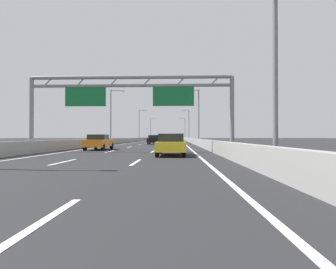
{
  "coord_description": "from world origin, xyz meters",
  "views": [
    {
      "loc": [
        3.78,
        -0.1,
        1.27
      ],
      "look_at": [
        1.21,
        81.18,
        1.92
      ],
      "focal_mm": 27.55,
      "sensor_mm": 36.0,
      "label": 1
    }
  ],
  "objects_px": {
    "white_car": "(161,138)",
    "streetlamp_right_distant": "(184,127)",
    "streetlamp_right_far": "(188,123)",
    "streetlamp_left_distant": "(151,127)",
    "streetlamp_right_mid": "(197,113)",
    "orange_car": "(99,142)",
    "streetlamp_left_far": "(140,123)",
    "yellow_car": "(171,144)",
    "streetlamp_right_near": "(269,32)",
    "black_car": "(154,140)",
    "red_car": "(176,138)",
    "streetlamp_left_mid": "(112,113)",
    "blue_car": "(158,139)",
    "sign_gantry": "(130,94)",
    "silver_car": "(167,138)"
  },
  "relations": [
    {
      "from": "streetlamp_right_mid",
      "to": "silver_car",
      "type": "relative_size",
      "value": 2.22
    },
    {
      "from": "streetlamp_right_near",
      "to": "orange_car",
      "type": "xyz_separation_m",
      "value": [
        -11.09,
        14.17,
        -4.65
      ]
    },
    {
      "from": "streetlamp_left_distant",
      "to": "streetlamp_left_far",
      "type": "bearing_deg",
      "value": -90.0
    },
    {
      "from": "yellow_car",
      "to": "red_car",
      "type": "height_order",
      "value": "yellow_car"
    },
    {
      "from": "sign_gantry",
      "to": "streetlamp_left_mid",
      "type": "distance_m",
      "value": 24.75
    },
    {
      "from": "red_car",
      "to": "streetlamp_right_far",
      "type": "bearing_deg",
      "value": -85.84
    },
    {
      "from": "streetlamp_left_far",
      "to": "white_car",
      "type": "xyz_separation_m",
      "value": [
        3.99,
        42.63,
        -4.62
      ]
    },
    {
      "from": "streetlamp_left_far",
      "to": "silver_car",
      "type": "relative_size",
      "value": 2.22
    },
    {
      "from": "streetlamp_right_mid",
      "to": "streetlamp_left_distant",
      "type": "height_order",
      "value": "same"
    },
    {
      "from": "streetlamp_right_distant",
      "to": "orange_car",
      "type": "distance_m",
      "value": 90.23
    },
    {
      "from": "streetlamp_right_near",
      "to": "streetlamp_left_far",
      "type": "xyz_separation_m",
      "value": [
        -14.93,
        69.07,
        0.0
      ]
    },
    {
      "from": "red_car",
      "to": "streetlamp_left_distant",
      "type": "bearing_deg",
      "value": -118.9
    },
    {
      "from": "sign_gantry",
      "to": "white_car",
      "type": "height_order",
      "value": "sign_gantry"
    },
    {
      "from": "streetlamp_left_mid",
      "to": "streetlamp_left_distant",
      "type": "xyz_separation_m",
      "value": [
        0.0,
        69.07,
        0.0
      ]
    },
    {
      "from": "streetlamp_left_far",
      "to": "streetlamp_right_far",
      "type": "relative_size",
      "value": 1.0
    },
    {
      "from": "streetlamp_left_mid",
      "to": "yellow_car",
      "type": "relative_size",
      "value": 2.12
    },
    {
      "from": "streetlamp_right_far",
      "to": "streetlamp_left_distant",
      "type": "distance_m",
      "value": 37.62
    },
    {
      "from": "streetlamp_left_mid",
      "to": "yellow_car",
      "type": "bearing_deg",
      "value": -68.24
    },
    {
      "from": "black_car",
      "to": "red_car",
      "type": "height_order",
      "value": "black_car"
    },
    {
      "from": "streetlamp_right_near",
      "to": "red_car",
      "type": "xyz_separation_m",
      "value": [
        -3.96,
        123.47,
        -4.68
      ]
    },
    {
      "from": "yellow_car",
      "to": "blue_car",
      "type": "xyz_separation_m",
      "value": [
        -3.23,
        34.24,
        0.02
      ]
    },
    {
      "from": "white_car",
      "to": "orange_car",
      "type": "distance_m",
      "value": 97.52
    },
    {
      "from": "red_car",
      "to": "blue_car",
      "type": "bearing_deg",
      "value": -92.3
    },
    {
      "from": "streetlamp_right_distant",
      "to": "black_car",
      "type": "distance_m",
      "value": 71.74
    },
    {
      "from": "streetlamp_right_near",
      "to": "red_car",
      "type": "bearing_deg",
      "value": 91.84
    },
    {
      "from": "streetlamp_left_far",
      "to": "yellow_car",
      "type": "distance_m",
      "value": 62.98
    },
    {
      "from": "streetlamp_right_mid",
      "to": "blue_car",
      "type": "height_order",
      "value": "streetlamp_right_mid"
    },
    {
      "from": "streetlamp_right_near",
      "to": "black_car",
      "type": "bearing_deg",
      "value": 102.89
    },
    {
      "from": "orange_car",
      "to": "white_car",
      "type": "bearing_deg",
      "value": 89.91
    },
    {
      "from": "streetlamp_left_mid",
      "to": "streetlamp_left_distant",
      "type": "bearing_deg",
      "value": 90.0
    },
    {
      "from": "orange_car",
      "to": "blue_car",
      "type": "bearing_deg",
      "value": 82.01
    },
    {
      "from": "sign_gantry",
      "to": "red_car",
      "type": "xyz_separation_m",
      "value": [
        3.53,
        112.54,
        -4.12
      ]
    },
    {
      "from": "orange_car",
      "to": "streetlamp_right_far",
      "type": "bearing_deg",
      "value": 78.58
    },
    {
      "from": "sign_gantry",
      "to": "streetlamp_right_mid",
      "type": "height_order",
      "value": "streetlamp_right_mid"
    },
    {
      "from": "streetlamp_right_mid",
      "to": "streetlamp_right_far",
      "type": "distance_m",
      "value": 34.53
    },
    {
      "from": "streetlamp_right_near",
      "to": "streetlamp_right_mid",
      "type": "xyz_separation_m",
      "value": [
        0.0,
        34.53,
        0.0
      ]
    },
    {
      "from": "streetlamp_right_near",
      "to": "streetlamp_right_far",
      "type": "height_order",
      "value": "same"
    },
    {
      "from": "streetlamp_left_distant",
      "to": "white_car",
      "type": "height_order",
      "value": "streetlamp_left_distant"
    },
    {
      "from": "streetlamp_right_mid",
      "to": "yellow_car",
      "type": "height_order",
      "value": "streetlamp_right_mid"
    },
    {
      "from": "streetlamp_right_far",
      "to": "streetlamp_left_distant",
      "type": "bearing_deg",
      "value": 113.38
    },
    {
      "from": "streetlamp_right_mid",
      "to": "black_car",
      "type": "height_order",
      "value": "streetlamp_right_mid"
    },
    {
      "from": "streetlamp_left_far",
      "to": "streetlamp_right_near",
      "type": "bearing_deg",
      "value": -77.8
    },
    {
      "from": "white_car",
      "to": "streetlamp_right_distant",
      "type": "bearing_deg",
      "value": -36.49
    },
    {
      "from": "streetlamp_left_mid",
      "to": "red_car",
      "type": "bearing_deg",
      "value": 82.97
    },
    {
      "from": "white_car",
      "to": "orange_car",
      "type": "height_order",
      "value": "white_car"
    },
    {
      "from": "streetlamp_left_distant",
      "to": "streetlamp_right_distant",
      "type": "xyz_separation_m",
      "value": [
        14.93,
        0.0,
        0.0
      ]
    },
    {
      "from": "blue_car",
      "to": "silver_car",
      "type": "bearing_deg",
      "value": 90.27
    },
    {
      "from": "sign_gantry",
      "to": "streetlamp_right_distant",
      "type": "xyz_separation_m",
      "value": [
        7.49,
        92.66,
        0.56
      ]
    },
    {
      "from": "streetlamp_right_far",
      "to": "streetlamp_left_distant",
      "type": "xyz_separation_m",
      "value": [
        -14.93,
        34.53,
        0.0
      ]
    },
    {
      "from": "streetlamp_right_mid",
      "to": "yellow_car",
      "type": "relative_size",
      "value": 2.12
    }
  ]
}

